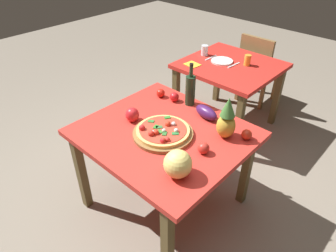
{
  "coord_description": "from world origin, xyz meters",
  "views": [
    {
      "loc": [
        1.18,
        -1.23,
        1.97
      ],
      "look_at": [
        0.02,
        0.01,
        0.77
      ],
      "focal_mm": 32.53,
      "sensor_mm": 36.0,
      "label": 1
    }
  ],
  "objects_px": {
    "bell_pepper": "(132,115)",
    "tomato_at_corner": "(247,135)",
    "knife_utensil": "(234,65)",
    "pizza": "(162,131)",
    "display_table": "(164,141)",
    "tomato_near_board": "(161,93)",
    "napkin_folded": "(192,65)",
    "wine_bottle": "(190,90)",
    "tomato_beside_pepper": "(203,148)",
    "pineapple_left": "(227,120)",
    "drinking_glass_water": "(205,50)",
    "fork_utensil": "(211,58)",
    "drinking_glass_juice": "(247,60)",
    "eggplant": "(206,112)",
    "tomato_by_bottle": "(174,97)",
    "pizza_board": "(163,134)",
    "background_table": "(230,74)",
    "dining_chair": "(258,66)",
    "melon": "(178,164)",
    "dinner_plate": "(222,61)"
  },
  "relations": [
    {
      "from": "tomato_near_board",
      "to": "napkin_folded",
      "type": "xyz_separation_m",
      "value": [
        -0.22,
        0.68,
        -0.03
      ]
    },
    {
      "from": "fork_utensil",
      "to": "dining_chair",
      "type": "bearing_deg",
      "value": 73.59
    },
    {
      "from": "pineapple_left",
      "to": "fork_utensil",
      "type": "height_order",
      "value": "pineapple_left"
    },
    {
      "from": "tomato_beside_pepper",
      "to": "drinking_glass_juice",
      "type": "relative_size",
      "value": 0.72
    },
    {
      "from": "napkin_folded",
      "to": "wine_bottle",
      "type": "bearing_deg",
      "value": -52.44
    },
    {
      "from": "wine_bottle",
      "to": "knife_utensil",
      "type": "bearing_deg",
      "value": 99.89
    },
    {
      "from": "pineapple_left",
      "to": "knife_utensil",
      "type": "xyz_separation_m",
      "value": [
        -0.6,
        1.03,
        -0.13
      ]
    },
    {
      "from": "dinner_plate",
      "to": "eggplant",
      "type": "bearing_deg",
      "value": -61.69
    },
    {
      "from": "pineapple_left",
      "to": "napkin_folded",
      "type": "height_order",
      "value": "pineapple_left"
    },
    {
      "from": "eggplant",
      "to": "fork_utensil",
      "type": "bearing_deg",
      "value": 124.54
    },
    {
      "from": "wine_bottle",
      "to": "tomato_beside_pepper",
      "type": "height_order",
      "value": "wine_bottle"
    },
    {
      "from": "drinking_glass_juice",
      "to": "dinner_plate",
      "type": "relative_size",
      "value": 0.48
    },
    {
      "from": "tomato_at_corner",
      "to": "dinner_plate",
      "type": "height_order",
      "value": "tomato_at_corner"
    },
    {
      "from": "tomato_near_board",
      "to": "fork_utensil",
      "type": "height_order",
      "value": "tomato_near_board"
    },
    {
      "from": "tomato_near_board",
      "to": "drinking_glass_water",
      "type": "xyz_separation_m",
      "value": [
        -0.28,
        0.96,
        0.02
      ]
    },
    {
      "from": "pineapple_left",
      "to": "drinking_glass_juice",
      "type": "bearing_deg",
      "value": 114.15
    },
    {
      "from": "display_table",
      "to": "drinking_glass_water",
      "type": "relative_size",
      "value": 10.42
    },
    {
      "from": "melon",
      "to": "tomato_by_bottle",
      "type": "xyz_separation_m",
      "value": [
        -0.58,
        0.61,
        -0.05
      ]
    },
    {
      "from": "tomato_by_bottle",
      "to": "tomato_at_corner",
      "type": "xyz_separation_m",
      "value": [
        0.69,
        -0.05,
        -0.0
      ]
    },
    {
      "from": "wine_bottle",
      "to": "tomato_near_board",
      "type": "distance_m",
      "value": 0.27
    },
    {
      "from": "display_table",
      "to": "wine_bottle",
      "type": "relative_size",
      "value": 3.25
    },
    {
      "from": "knife_utensil",
      "to": "bell_pepper",
      "type": "bearing_deg",
      "value": -84.91
    },
    {
      "from": "display_table",
      "to": "tomato_by_bottle",
      "type": "height_order",
      "value": "tomato_by_bottle"
    },
    {
      "from": "tomato_by_bottle",
      "to": "pizza",
      "type": "bearing_deg",
      "value": -57.82
    },
    {
      "from": "background_table",
      "to": "pineapple_left",
      "type": "distance_m",
      "value": 1.25
    },
    {
      "from": "pizza_board",
      "to": "napkin_folded",
      "type": "relative_size",
      "value": 2.94
    },
    {
      "from": "pizza",
      "to": "tomato_at_corner",
      "type": "distance_m",
      "value": 0.56
    },
    {
      "from": "dining_chair",
      "to": "pizza",
      "type": "xyz_separation_m",
      "value": [
        0.35,
        -1.99,
        0.28
      ]
    },
    {
      "from": "knife_utensil",
      "to": "pizza_board",
      "type": "bearing_deg",
      "value": -72.64
    },
    {
      "from": "pineapple_left",
      "to": "eggplant",
      "type": "xyz_separation_m",
      "value": [
        -0.23,
        0.1,
        -0.09
      ]
    },
    {
      "from": "tomato_beside_pepper",
      "to": "tomato_at_corner",
      "type": "height_order",
      "value": "tomato_beside_pepper"
    },
    {
      "from": "background_table",
      "to": "tomato_beside_pepper",
      "type": "bearing_deg",
      "value": -63.68
    },
    {
      "from": "pizza",
      "to": "bell_pepper",
      "type": "distance_m",
      "value": 0.29
    },
    {
      "from": "drinking_glass_water",
      "to": "fork_utensil",
      "type": "distance_m",
      "value": 0.11
    },
    {
      "from": "pineapple_left",
      "to": "drinking_glass_water",
      "type": "bearing_deg",
      "value": 132.81
    },
    {
      "from": "background_table",
      "to": "bell_pepper",
      "type": "relative_size",
      "value": 8.42
    },
    {
      "from": "napkin_folded",
      "to": "tomato_at_corner",
      "type": "bearing_deg",
      "value": -34.08
    },
    {
      "from": "eggplant",
      "to": "tomato_at_corner",
      "type": "relative_size",
      "value": 2.8
    },
    {
      "from": "eggplant",
      "to": "tomato_by_bottle",
      "type": "relative_size",
      "value": 2.7
    },
    {
      "from": "tomato_beside_pepper",
      "to": "knife_utensil",
      "type": "height_order",
      "value": "tomato_beside_pepper"
    },
    {
      "from": "display_table",
      "to": "napkin_folded",
      "type": "height_order",
      "value": "napkin_folded"
    },
    {
      "from": "pineapple_left",
      "to": "melon",
      "type": "relative_size",
      "value": 1.79
    },
    {
      "from": "pizza",
      "to": "pineapple_left",
      "type": "xyz_separation_m",
      "value": [
        0.31,
        0.28,
        0.09
      ]
    },
    {
      "from": "pizza",
      "to": "tomato_at_corner",
      "type": "bearing_deg",
      "value": 39.23
    },
    {
      "from": "display_table",
      "to": "napkin_folded",
      "type": "bearing_deg",
      "value": 119.5
    },
    {
      "from": "bell_pepper",
      "to": "tomato_at_corner",
      "type": "relative_size",
      "value": 1.52
    },
    {
      "from": "pizza",
      "to": "display_table",
      "type": "bearing_deg",
      "value": 120.28
    },
    {
      "from": "drinking_glass_water",
      "to": "fork_utensil",
      "type": "relative_size",
      "value": 0.59
    },
    {
      "from": "tomato_beside_pepper",
      "to": "knife_utensil",
      "type": "relative_size",
      "value": 0.42
    },
    {
      "from": "dinner_plate",
      "to": "fork_utensil",
      "type": "relative_size",
      "value": 1.22
    }
  ]
}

